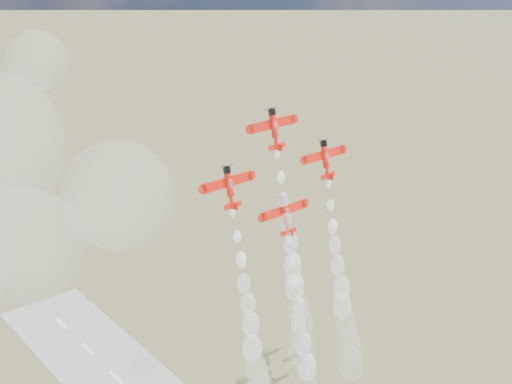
{
  "coord_description": "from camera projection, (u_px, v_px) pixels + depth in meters",
  "views": [
    {
      "loc": [
        -83.07,
        -82.98,
        139.33
      ],
      "look_at": [
        -3.13,
        15.79,
        87.72
      ],
      "focal_mm": 50.0,
      "sensor_mm": 36.0,
      "label": 1
    }
  ],
  "objects": [
    {
      "name": "plane_slot",
      "position": [
        286.0,
        214.0,
        141.39
      ],
      "size": [
        11.26,
        4.03,
        7.94
      ],
      "rotation": [
        1.35,
        0.0,
        0.0
      ],
      "color": "red",
      "rests_on": "ground"
    },
    {
      "name": "plane_left",
      "position": [
        229.0,
        186.0,
        132.33
      ],
      "size": [
        11.26,
        4.03,
        7.94
      ],
      "rotation": [
        1.35,
        0.0,
        0.0
      ],
      "color": "red",
      "rests_on": "ground"
    },
    {
      "name": "smoke_trail_right",
      "position": [
        346.0,
        328.0,
        155.0
      ],
      "size": [
        5.48,
        11.56,
        43.44
      ],
      "color": "white",
      "rests_on": "plane_right"
    },
    {
      "name": "smoke_trail_left",
      "position": [
        256.0,
        371.0,
        140.17
      ],
      "size": [
        5.7,
        12.2,
        42.82
      ],
      "color": "white",
      "rests_on": "plane_left"
    },
    {
      "name": "plane_right",
      "position": [
        325.0,
        158.0,
        146.79
      ],
      "size": [
        11.26,
        4.03,
        7.94
      ],
      "rotation": [
        1.35,
        0.0,
        0.0
      ],
      "color": "red",
      "rests_on": "ground"
    },
    {
      "name": "smoke_trail_lead",
      "position": [
        298.0,
        310.0,
        145.93
      ],
      "size": [
        5.49,
        11.64,
        43.43
      ],
      "color": "white",
      "rests_on": "plane_lead"
    },
    {
      "name": "plane_lead",
      "position": [
        274.0,
        128.0,
        137.73
      ],
      "size": [
        11.26,
        4.03,
        7.94
      ],
      "rotation": [
        1.35,
        0.0,
        0.0
      ],
      "color": "red",
      "rests_on": "ground"
    }
  ]
}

